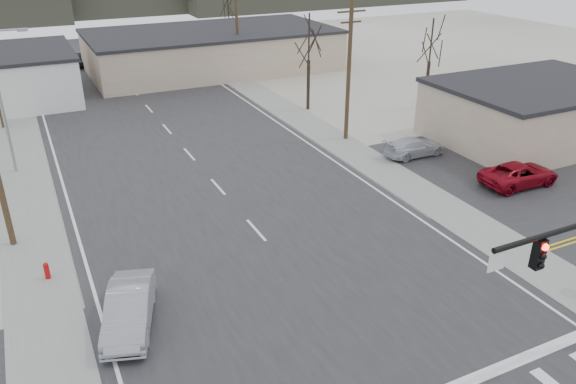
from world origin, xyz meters
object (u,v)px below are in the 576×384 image
(sedan_crossing, at_px, (129,309))
(car_parked_red, at_px, (519,174))
(car_far_b, at_px, (81,60))
(car_parked_dark_b, at_px, (558,148))
(car_parked_silver, at_px, (414,147))
(car_far_a, at_px, (120,56))
(fire_hydrant, at_px, (47,271))

(sedan_crossing, height_order, car_parked_red, sedan_crossing)
(car_far_b, bearing_deg, car_parked_dark_b, -65.57)
(sedan_crossing, bearing_deg, car_parked_silver, 42.90)
(car_parked_silver, bearing_deg, car_parked_dark_b, -119.96)
(car_far_a, height_order, car_far_b, car_far_a)
(car_parked_silver, bearing_deg, car_far_a, 17.66)
(fire_hydrant, relative_size, sedan_crossing, 0.18)
(fire_hydrant, xyz_separation_m, car_far_b, (7.15, 43.96, 0.29))
(car_far_a, relative_size, car_parked_silver, 1.18)
(fire_hydrant, relative_size, car_parked_dark_b, 0.18)
(car_parked_red, height_order, car_parked_dark_b, car_parked_dark_b)
(fire_hydrant, xyz_separation_m, sedan_crossing, (2.70, -4.95, 0.38))
(car_far_b, relative_size, car_parked_silver, 0.93)
(sedan_crossing, height_order, car_parked_silver, sedan_crossing)
(car_parked_red, bearing_deg, fire_hydrant, 87.75)
(sedan_crossing, distance_m, car_parked_silver, 23.64)
(fire_hydrant, xyz_separation_m, car_parked_dark_b, (32.55, 0.27, 0.40))
(sedan_crossing, bearing_deg, car_parked_dark_b, 27.92)
(car_far_a, height_order, car_parked_silver, car_far_a)
(fire_hydrant, height_order, car_parked_dark_b, car_parked_dark_b)
(car_far_a, relative_size, car_parked_red, 1.03)
(sedan_crossing, xyz_separation_m, car_far_a, (8.76, 48.47, -0.03))
(car_far_a, bearing_deg, car_far_b, -29.49)
(car_far_b, xyz_separation_m, car_parked_red, (19.79, -45.68, -0.01))
(car_far_b, height_order, car_parked_red, car_far_b)
(car_far_a, distance_m, car_parked_silver, 40.56)
(car_parked_red, bearing_deg, car_far_b, 24.83)
(fire_hydrant, bearing_deg, car_parked_dark_b, 0.47)
(car_far_a, xyz_separation_m, car_parked_silver, (12.68, -38.52, -0.13))
(sedan_crossing, xyz_separation_m, car_parked_dark_b, (29.85, 5.22, 0.02))
(car_far_a, bearing_deg, car_parked_silver, 84.56)
(fire_hydrant, relative_size, car_far_b, 0.21)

